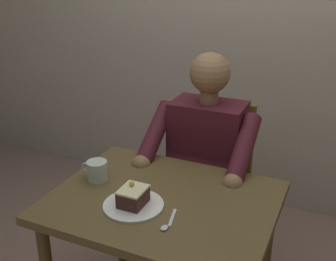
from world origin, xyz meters
name	(u,v)px	position (x,y,z in m)	size (l,w,h in m)	color
dining_table	(163,220)	(0.00, 0.00, 0.63)	(0.88, 0.69, 0.73)	brown
chair	(211,178)	(0.00, -0.62, 0.51)	(0.42, 0.42, 0.92)	brown
seated_person	(201,171)	(0.00, -0.45, 0.64)	(0.53, 0.58, 1.22)	#4D1822
dessert_plate	(133,205)	(0.08, 0.10, 0.74)	(0.23, 0.23, 0.01)	white
cake_slice	(133,196)	(0.08, 0.10, 0.78)	(0.09, 0.11, 0.09)	#46251F
coffee_cup	(97,170)	(0.32, -0.02, 0.78)	(0.12, 0.09, 0.09)	silver
dessert_spoon	(168,223)	(-0.09, 0.15, 0.74)	(0.04, 0.14, 0.01)	silver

